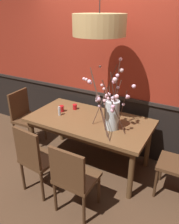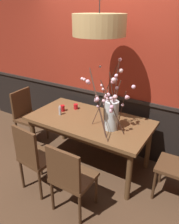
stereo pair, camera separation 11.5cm
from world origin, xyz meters
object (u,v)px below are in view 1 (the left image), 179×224
at_px(chair_near_side_right, 73,177).
at_px(vase_with_blossoms, 112,112).
at_px(chair_head_west_end, 25,114).
at_px(pendant_lamp, 99,25).
at_px(candle_holder_nearer_edge, 62,109).
at_px(chair_near_side_left, 35,157).
at_px(condiment_bottle, 59,111).
at_px(dining_table, 90,125).
at_px(candle_holder_nearer_center, 75,107).

bearing_deg(chair_near_side_right, vase_with_blossoms, 83.79).
bearing_deg(chair_head_west_end, pendant_lamp, 0.46).
relative_size(vase_with_blossoms, candle_holder_nearer_edge, 9.55).
xyz_separation_m(chair_near_side_left, condiment_bottle, (-0.15, 0.74, 0.30)).
bearing_deg(chair_near_side_right, candle_holder_nearer_edge, 131.16).
height_order(dining_table, condiment_bottle, condiment_bottle).
bearing_deg(candle_holder_nearer_center, dining_table, -27.39).
xyz_separation_m(chair_near_side_right, condiment_bottle, (-0.74, 0.78, 0.32)).
distance_m(candle_holder_nearer_edge, condiment_bottle, 0.13).
bearing_deg(chair_head_west_end, chair_near_side_left, -40.77).
xyz_separation_m(dining_table, chair_near_side_right, (0.29, -0.88, -0.17)).
relative_size(vase_with_blossoms, candle_holder_nearer_center, 11.08).
xyz_separation_m(chair_near_side_left, candle_holder_nearer_edge, (-0.20, 0.86, 0.28)).
bearing_deg(pendant_lamp, vase_with_blossoms, -23.46).
bearing_deg(vase_with_blossoms, candle_holder_nearer_edge, 172.78).
xyz_separation_m(candle_holder_nearer_center, condiment_bottle, (-0.08, -0.29, 0.02)).
bearing_deg(condiment_bottle, chair_head_west_end, 172.42).
relative_size(vase_with_blossoms, pendant_lamp, 1.28).
xyz_separation_m(chair_near_side_right, candle_holder_nearer_center, (-0.66, 1.08, 0.29)).
distance_m(chair_head_west_end, vase_with_blossoms, 1.74).
height_order(candle_holder_nearer_center, pendant_lamp, pendant_lamp).
height_order(vase_with_blossoms, condiment_bottle, vase_with_blossoms).
bearing_deg(pendant_lamp, dining_table, -169.69).
relative_size(chair_near_side_left, chair_near_side_right, 1.05).
relative_size(dining_table, chair_head_west_end, 1.85).
distance_m(candle_holder_nearer_center, condiment_bottle, 0.30).
distance_m(chair_near_side_right, condiment_bottle, 1.13).
bearing_deg(condiment_bottle, chair_near_side_left, -78.43).
bearing_deg(vase_with_blossoms, candle_holder_nearer_center, 159.39).
relative_size(chair_near_side_right, candle_holder_nearer_edge, 9.61).
height_order(chair_head_west_end, vase_with_blossoms, vase_with_blossoms).
bearing_deg(candle_holder_nearer_edge, chair_near_side_left, -76.89).
bearing_deg(chair_near_side_right, candle_holder_nearer_center, 121.61).
distance_m(chair_near_side_right, candle_holder_nearer_center, 1.30).
height_order(chair_head_west_end, pendant_lamp, pendant_lamp).
xyz_separation_m(chair_head_west_end, condiment_bottle, (0.84, -0.11, 0.30)).
xyz_separation_m(dining_table, vase_with_blossoms, (0.38, -0.09, 0.33)).
relative_size(candle_holder_nearer_center, condiment_bottle, 0.59).
distance_m(dining_table, chair_near_side_left, 0.91).
bearing_deg(condiment_bottle, vase_with_blossoms, 0.79).
height_order(chair_near_side_left, chair_near_side_right, chair_near_side_left).
xyz_separation_m(dining_table, chair_head_west_end, (-1.29, 0.01, -0.15)).
distance_m(chair_near_side_left, vase_with_blossoms, 1.12).
distance_m(chair_near_side_right, vase_with_blossoms, 0.94).
relative_size(chair_head_west_end, pendant_lamp, 1.33).
bearing_deg(pendant_lamp, chair_near_side_left, -116.00).
distance_m(chair_near_side_left, candle_holder_nearer_edge, 0.93).
distance_m(vase_with_blossoms, condiment_bottle, 0.85).
xyz_separation_m(chair_near_side_right, pendant_lamp, (-0.17, 0.91, 1.52)).
bearing_deg(dining_table, chair_near_side_left, -109.62).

